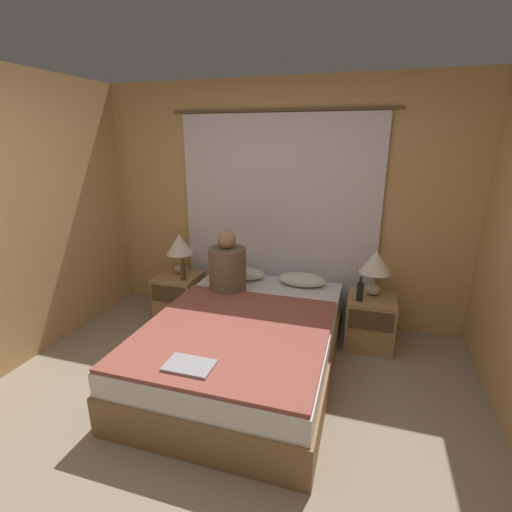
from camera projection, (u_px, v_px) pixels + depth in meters
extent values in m
plane|color=gray|center=(203.00, 445.00, 2.44)|extent=(16.00, 16.00, 0.00)
cube|color=tan|center=(279.00, 205.00, 3.93)|extent=(3.97, 0.06, 2.50)
cube|color=silver|center=(278.00, 222.00, 3.93)|extent=(2.08, 0.03, 2.17)
cylinder|color=brown|center=(280.00, 110.00, 3.59)|extent=(2.28, 0.02, 0.02)
cube|color=olive|center=(245.00, 353.00, 3.21)|extent=(1.48, 2.10, 0.31)
cube|color=white|center=(245.00, 328.00, 3.13)|extent=(1.44, 2.06, 0.18)
cube|color=#A87F51|center=(180.00, 296.00, 4.13)|extent=(0.44, 0.45, 0.49)
cube|color=#4C3823|center=(168.00, 294.00, 3.88)|extent=(0.39, 0.02, 0.18)
cube|color=#A87F51|center=(370.00, 321.00, 3.57)|extent=(0.44, 0.45, 0.49)
cube|color=#4C3823|center=(371.00, 321.00, 3.32)|extent=(0.39, 0.02, 0.18)
ellipsoid|color=#B2A899|center=(181.00, 268.00, 4.10)|extent=(0.15, 0.15, 0.12)
cylinder|color=#B2A893|center=(180.00, 259.00, 4.07)|extent=(0.02, 0.02, 0.11)
cone|color=silver|center=(179.00, 244.00, 4.02)|extent=(0.29, 0.29, 0.21)
ellipsoid|color=#B2A899|center=(373.00, 289.00, 3.54)|extent=(0.15, 0.15, 0.12)
cylinder|color=#B2A893|center=(374.00, 278.00, 3.50)|extent=(0.02, 0.02, 0.11)
cone|color=silver|center=(376.00, 262.00, 3.45)|extent=(0.29, 0.29, 0.21)
ellipsoid|color=silver|center=(242.00, 273.00, 3.96)|extent=(0.49, 0.29, 0.12)
ellipsoid|color=silver|center=(302.00, 280.00, 3.78)|extent=(0.49, 0.29, 0.12)
cube|color=#994C42|center=(234.00, 332.00, 2.85)|extent=(1.42, 1.49, 0.03)
cylinder|color=brown|center=(227.00, 270.00, 3.60)|extent=(0.36, 0.36, 0.44)
sphere|color=#A87A5B|center=(227.00, 239.00, 3.51)|extent=(0.18, 0.18, 0.18)
cylinder|color=#513819|center=(183.00, 272.00, 3.90)|extent=(0.06, 0.06, 0.18)
cylinder|color=#513819|center=(183.00, 261.00, 3.86)|extent=(0.02, 0.02, 0.06)
cylinder|color=black|center=(360.00, 292.00, 3.40)|extent=(0.06, 0.06, 0.17)
cylinder|color=black|center=(361.00, 280.00, 3.36)|extent=(0.02, 0.02, 0.06)
cube|color=#9EA0A5|center=(189.00, 365.00, 2.39)|extent=(0.31, 0.20, 0.02)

